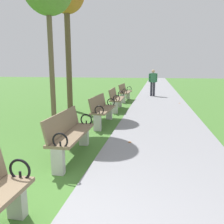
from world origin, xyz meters
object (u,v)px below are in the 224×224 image
park_bench_3 (102,109)px  park_bench_5 (125,92)px  park_bench_2 (70,133)px  park_bench_4 (116,99)px  pedestrian_walking (153,81)px

park_bench_3 → park_bench_5: same height
park_bench_2 → park_bench_3: bearing=90.0°
park_bench_3 → park_bench_4: bearing=90.0°
park_bench_3 → park_bench_5: bearing=90.0°
park_bench_2 → park_bench_3: 2.71m
park_bench_2 → park_bench_3: (-0.00, 2.71, 0.00)m
park_bench_4 → park_bench_5: bearing=90.0°
park_bench_2 → pedestrian_walking: 10.39m
park_bench_5 → pedestrian_walking: bearing=58.4°
park_bench_3 → park_bench_4: 2.53m
park_bench_3 → pedestrian_walking: pedestrian_walking is taller
park_bench_3 → park_bench_4: size_ratio=0.99×
park_bench_4 → park_bench_5: same height
park_bench_3 → pedestrian_walking: 7.72m
pedestrian_walking → park_bench_2: bearing=-97.9°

